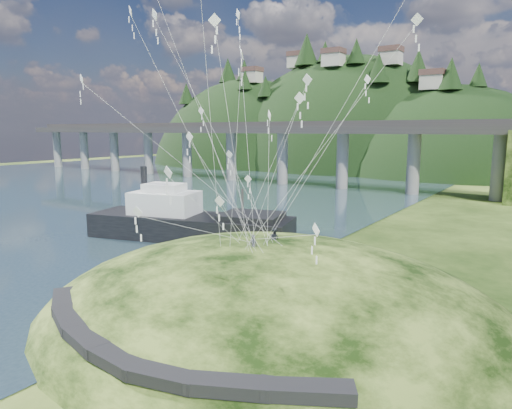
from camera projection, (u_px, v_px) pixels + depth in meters
The scene contains 10 objects.
ground at pixel (171, 298), 35.80m from camera, with size 320.00×320.00×0.00m, color black.
water at pixel (33, 190), 100.31m from camera, with size 240.00×240.00×0.00m, color #304B59.
grass_hill at pixel (270, 332), 33.22m from camera, with size 36.00×32.00×13.00m.
footpath at pixel (139, 346), 23.37m from camera, with size 22.29×5.84×0.83m.
bridge at pixel (303, 144), 106.05m from camera, with size 160.00×11.00×15.00m.
far_ridge at pixel (330, 188), 160.82m from camera, with size 153.00×70.00×94.50m.
work_barge at pixel (187, 221), 54.94m from camera, with size 25.59×13.14×8.64m.
wooden_dock at pixel (176, 270), 41.60m from camera, with size 12.55×6.73×0.91m.
kite_flyers at pixel (268, 230), 33.50m from camera, with size 0.87×3.40×1.63m.
kite_swarm at pixel (224, 79), 31.75m from camera, with size 21.30×15.99×21.49m.
Camera 1 is at (24.77, -24.42, 13.05)m, focal length 32.00 mm.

